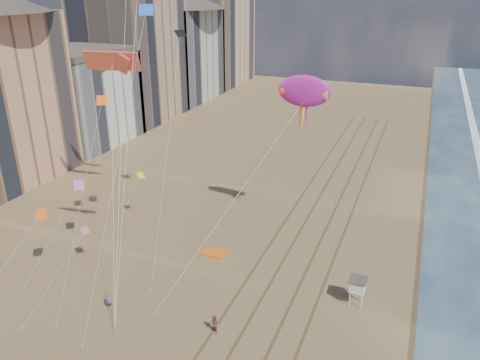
% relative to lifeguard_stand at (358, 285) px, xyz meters
% --- Properties ---
extents(wet_sand, '(260.00, 260.00, 0.00)m').
position_rel_lifeguard_stand_xyz_m(wet_sand, '(9.41, 16.82, -2.18)').
color(wet_sand, '#42301E').
rests_on(wet_sand, ground).
extents(tracks, '(7.68, 120.00, 0.01)m').
position_rel_lifeguard_stand_xyz_m(tracks, '(-7.04, 6.82, -2.17)').
color(tracks, brown).
rests_on(tracks, ground).
extents(buildings, '(34.72, 131.35, 29.00)m').
position_rel_lifeguard_stand_xyz_m(buildings, '(-55.32, 42.41, 11.37)').
color(buildings, '#C6B284').
rests_on(buildings, ground).
extents(lifeguard_stand, '(1.57, 1.57, 2.83)m').
position_rel_lifeguard_stand_xyz_m(lifeguard_stand, '(0.00, 0.00, 0.00)').
color(lifeguard_stand, silver).
rests_on(lifeguard_stand, ground).
extents(grounded_kite, '(2.58, 1.69, 0.29)m').
position_rel_lifeguard_stand_xyz_m(grounded_kite, '(-15.81, 3.14, -2.04)').
color(grounded_kite, orange).
rests_on(grounded_kite, ground).
extents(show_kite, '(6.63, 9.85, 25.88)m').
position_rel_lifeguard_stand_xyz_m(show_kite, '(-8.50, 10.51, 14.95)').
color(show_kite, '#B01B89').
rests_on(show_kite, ground).
extents(kite_flyer_a, '(0.67, 0.62, 1.54)m').
position_rel_lifeguard_stand_xyz_m(kite_flyer_a, '(-20.96, -8.78, -1.41)').
color(kite_flyer_a, slate).
rests_on(kite_flyer_a, ground).
extents(kite_flyer_b, '(1.06, 1.01, 1.73)m').
position_rel_lifeguard_stand_xyz_m(kite_flyer_b, '(-10.57, -8.28, -1.32)').
color(kite_flyer_b, '#87454F').
rests_on(kite_flyer_b, ground).
extents(small_kites, '(12.50, 16.10, 21.87)m').
position_rel_lifeguard_stand_xyz_m(small_kites, '(-24.73, -0.83, 12.36)').
color(small_kites, blue).
rests_on(small_kites, ground).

